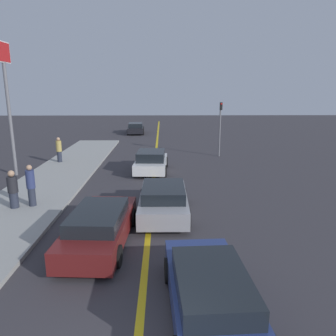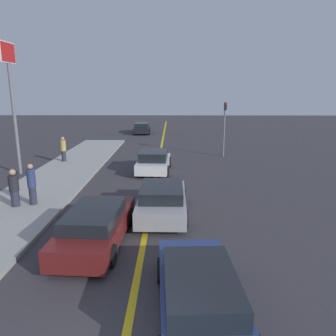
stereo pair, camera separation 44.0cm
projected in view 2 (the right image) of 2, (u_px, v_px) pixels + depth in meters
name	position (u px, v px, depth m)	size (l,w,h in m)	color
road_center_line	(158.00, 164.00, 22.60)	(0.20, 60.00, 0.01)	gold
sidewalk_left	(57.00, 179.00, 18.65)	(3.82, 27.75, 0.15)	#9E9E99
car_near_right_lane	(200.00, 295.00, 7.28)	(2.06, 4.73, 1.23)	navy
car_ahead_center	(96.00, 225.00, 10.93)	(2.11, 4.85, 1.28)	maroon
car_far_distant	(162.00, 200.00, 13.38)	(2.05, 4.29, 1.30)	#9E9EA3
car_parked_left_lot	(154.00, 162.00, 20.41)	(2.13, 4.01, 1.34)	silver
car_oncoming_far	(142.00, 128.00, 37.92)	(2.05, 4.25, 1.23)	black
pedestrian_near_curb	(14.00, 188.00, 13.94)	(0.42, 0.42, 1.63)	#282D3D
pedestrian_mid_group	(32.00, 184.00, 14.13)	(0.36, 0.36, 1.81)	#282D3D
pedestrian_far_standing	(63.00, 149.00, 22.63)	(0.37, 0.37, 1.71)	#282D3D
traffic_light	(224.00, 124.00, 24.46)	(0.18, 0.40, 4.08)	slate
roadside_sign	(11.00, 82.00, 18.72)	(0.20, 1.68, 7.63)	slate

